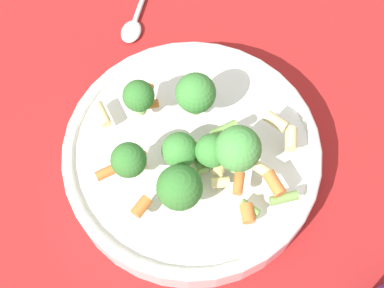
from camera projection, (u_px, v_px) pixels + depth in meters
ground_plane at (192, 164)px, 0.62m from camera, size 3.00×3.00×0.00m
bowl at (192, 156)px, 0.60m from camera, size 0.29×0.29×0.05m
pasta_salad at (192, 146)px, 0.54m from camera, size 0.24×0.16×0.08m
spoon at (138, 12)px, 0.71m from camera, size 0.05×0.16×0.01m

